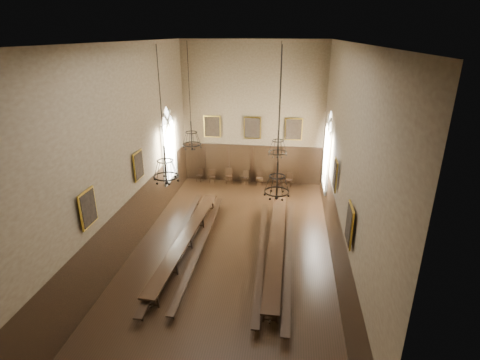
% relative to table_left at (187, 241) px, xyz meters
% --- Properties ---
extents(floor, '(9.00, 18.00, 0.02)m').
position_rel_table_left_xyz_m(floor, '(2.09, -0.26, -0.36)').
color(floor, black).
rests_on(floor, ground).
extents(ceiling, '(9.00, 18.00, 0.02)m').
position_rel_table_left_xyz_m(ceiling, '(2.09, -0.26, 8.66)').
color(ceiling, black).
rests_on(ceiling, ground).
extents(wall_back, '(9.00, 0.02, 9.00)m').
position_rel_table_left_xyz_m(wall_back, '(2.09, 8.75, 4.15)').
color(wall_back, '#79674A').
rests_on(wall_back, ground).
extents(wall_front, '(9.00, 0.02, 9.00)m').
position_rel_table_left_xyz_m(wall_front, '(2.09, -9.27, 4.15)').
color(wall_front, '#79674A').
rests_on(wall_front, ground).
extents(wall_left, '(0.02, 18.00, 9.00)m').
position_rel_table_left_xyz_m(wall_left, '(-2.42, -0.26, 4.15)').
color(wall_left, '#79674A').
rests_on(wall_left, ground).
extents(wall_right, '(0.02, 18.00, 9.00)m').
position_rel_table_left_xyz_m(wall_right, '(6.60, -0.26, 4.15)').
color(wall_right, '#79674A').
rests_on(wall_right, ground).
extents(wainscot_panelling, '(9.00, 18.00, 2.50)m').
position_rel_table_left_xyz_m(wainscot_panelling, '(2.09, -0.26, 0.90)').
color(wainscot_panelling, black).
rests_on(wainscot_panelling, floor).
extents(table_left, '(1.02, 9.09, 0.71)m').
position_rel_table_left_xyz_m(table_left, '(0.00, 0.00, 0.00)').
color(table_left, black).
rests_on(table_left, floor).
extents(table_right, '(0.66, 9.32, 0.73)m').
position_rel_table_left_xyz_m(table_right, '(4.11, -0.08, 0.01)').
color(table_right, black).
rests_on(table_right, floor).
extents(bench_left_outer, '(0.69, 10.30, 0.46)m').
position_rel_table_left_xyz_m(bench_left_outer, '(-0.46, -0.08, -0.06)').
color(bench_left_outer, black).
rests_on(bench_left_outer, floor).
extents(bench_left_inner, '(0.38, 9.70, 0.44)m').
position_rel_table_left_xyz_m(bench_left_inner, '(0.71, -0.10, -0.08)').
color(bench_left_inner, black).
rests_on(bench_left_inner, floor).
extents(bench_right_inner, '(0.66, 9.50, 0.43)m').
position_rel_table_left_xyz_m(bench_right_inner, '(3.48, -0.40, -0.08)').
color(bench_right_inner, black).
rests_on(bench_right_inner, floor).
extents(bench_right_outer, '(0.39, 10.27, 0.46)m').
position_rel_table_left_xyz_m(bench_right_outer, '(4.67, -0.25, -0.06)').
color(bench_right_outer, black).
rests_on(bench_right_outer, floor).
extents(chair_0, '(0.48, 0.48, 0.87)m').
position_rel_table_left_xyz_m(chair_0, '(-1.39, 8.33, -0.09)').
color(chair_0, black).
rests_on(chair_0, floor).
extents(chair_1, '(0.44, 0.44, 0.87)m').
position_rel_table_left_xyz_m(chair_1, '(-0.51, 8.21, -0.09)').
color(chair_1, black).
rests_on(chair_1, floor).
extents(chair_2, '(0.52, 0.52, 1.00)m').
position_rel_table_left_xyz_m(chair_2, '(0.60, 8.30, -0.05)').
color(chair_2, black).
rests_on(chair_2, floor).
extents(chair_3, '(0.51, 0.51, 0.91)m').
position_rel_table_left_xyz_m(chair_3, '(1.66, 8.24, -0.08)').
color(chair_3, black).
rests_on(chair_3, floor).
extents(chair_4, '(0.44, 0.44, 0.96)m').
position_rel_table_left_xyz_m(chair_4, '(2.63, 8.23, -0.06)').
color(chair_4, black).
rests_on(chair_4, floor).
extents(chair_5, '(0.48, 0.48, 0.88)m').
position_rel_table_left_xyz_m(chair_5, '(3.68, 8.25, -0.09)').
color(chair_5, black).
rests_on(chair_5, floor).
extents(chair_6, '(0.49, 0.49, 0.90)m').
position_rel_table_left_xyz_m(chair_6, '(4.55, 8.28, -0.08)').
color(chair_6, black).
rests_on(chair_6, floor).
extents(chandelier_back_left, '(0.92, 0.92, 4.89)m').
position_rel_table_left_xyz_m(chandelier_back_left, '(-0.24, 2.53, 4.22)').
color(chandelier_back_left, black).
rests_on(chandelier_back_left, ceiling).
extents(chandelier_back_right, '(0.88, 0.88, 5.12)m').
position_rel_table_left_xyz_m(chandelier_back_right, '(3.93, 2.54, 4.01)').
color(chandelier_back_right, black).
rests_on(chandelier_back_right, ceiling).
extents(chandelier_front_left, '(0.90, 0.90, 4.53)m').
position_rel_table_left_xyz_m(chandelier_front_left, '(0.23, -2.74, 4.56)').
color(chandelier_front_left, black).
rests_on(chandelier_front_left, ceiling).
extents(chandelier_front_right, '(0.89, 0.89, 5.02)m').
position_rel_table_left_xyz_m(chandelier_front_right, '(4.10, -2.45, 4.11)').
color(chandelier_front_right, black).
rests_on(chandelier_front_right, ceiling).
extents(portrait_back_0, '(1.10, 0.12, 1.40)m').
position_rel_table_left_xyz_m(portrait_back_0, '(-0.51, 8.62, 3.35)').
color(portrait_back_0, gold).
rests_on(portrait_back_0, wall_back).
extents(portrait_back_1, '(1.10, 0.12, 1.40)m').
position_rel_table_left_xyz_m(portrait_back_1, '(2.09, 8.62, 3.35)').
color(portrait_back_1, gold).
rests_on(portrait_back_1, wall_back).
extents(portrait_back_2, '(1.10, 0.12, 1.40)m').
position_rel_table_left_xyz_m(portrait_back_2, '(4.69, 8.62, 3.35)').
color(portrait_back_2, gold).
rests_on(portrait_back_2, wall_back).
extents(portrait_left_0, '(0.12, 1.00, 1.30)m').
position_rel_table_left_xyz_m(portrait_left_0, '(-2.29, 0.74, 3.35)').
color(portrait_left_0, gold).
rests_on(portrait_left_0, wall_left).
extents(portrait_left_1, '(0.12, 1.00, 1.30)m').
position_rel_table_left_xyz_m(portrait_left_1, '(-2.29, -3.76, 3.35)').
color(portrait_left_1, gold).
rests_on(portrait_left_1, wall_left).
extents(portrait_right_0, '(0.12, 1.00, 1.30)m').
position_rel_table_left_xyz_m(portrait_right_0, '(6.47, 0.74, 3.35)').
color(portrait_right_0, gold).
rests_on(portrait_right_0, wall_right).
extents(portrait_right_1, '(0.12, 1.00, 1.30)m').
position_rel_table_left_xyz_m(portrait_right_1, '(6.47, -3.76, 3.35)').
color(portrait_right_1, gold).
rests_on(portrait_right_1, wall_right).
extents(window_right, '(0.20, 2.20, 4.60)m').
position_rel_table_left_xyz_m(window_right, '(6.52, 5.24, 3.05)').
color(window_right, white).
rests_on(window_right, wall_right).
extents(window_left, '(0.20, 2.20, 4.60)m').
position_rel_table_left_xyz_m(window_left, '(-2.34, 5.24, 3.05)').
color(window_left, white).
rests_on(window_left, wall_left).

